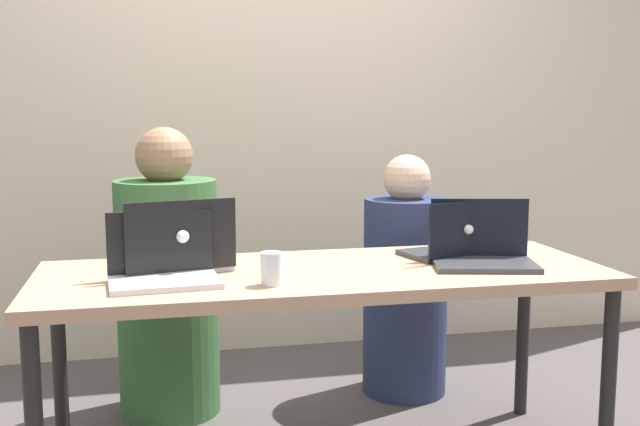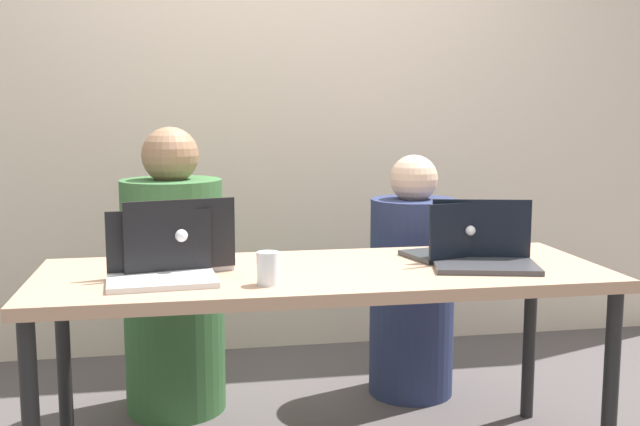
{
  "view_description": "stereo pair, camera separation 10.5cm",
  "coord_description": "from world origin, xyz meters",
  "px_view_note": "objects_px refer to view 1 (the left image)",
  "views": [
    {
      "loc": [
        -0.55,
        -2.38,
        1.23
      ],
      "look_at": [
        0.0,
        0.07,
        0.88
      ],
      "focal_mm": 42.0,
      "sensor_mm": 36.0,
      "label": 1
    },
    {
      "loc": [
        -0.44,
        -2.4,
        1.23
      ],
      "look_at": [
        0.0,
        0.07,
        0.88
      ],
      "focal_mm": 42.0,
      "sensor_mm": 36.0,
      "label": 2
    }
  ],
  "objects_px": {
    "person_on_right": "(405,288)",
    "laptop_back_right": "(454,245)",
    "laptop_front_right": "(483,251)",
    "laptop_back_left": "(176,256)",
    "water_glass_left": "(272,271)",
    "person_on_left": "(168,288)",
    "laptop_front_left": "(163,268)"
  },
  "relations": [
    {
      "from": "laptop_back_right",
      "to": "water_glass_left",
      "type": "relative_size",
      "value": 3.51
    },
    {
      "from": "person_on_right",
      "to": "laptop_back_left",
      "type": "relative_size",
      "value": 2.57
    },
    {
      "from": "laptop_front_right",
      "to": "water_glass_left",
      "type": "height_order",
      "value": "laptop_front_right"
    },
    {
      "from": "laptop_back_left",
      "to": "laptop_back_right",
      "type": "relative_size",
      "value": 1.14
    },
    {
      "from": "laptop_front_left",
      "to": "laptop_back_right",
      "type": "relative_size",
      "value": 0.97
    },
    {
      "from": "laptop_front_left",
      "to": "person_on_right",
      "type": "bearing_deg",
      "value": 29.68
    },
    {
      "from": "laptop_front_left",
      "to": "water_glass_left",
      "type": "height_order",
      "value": "laptop_front_left"
    },
    {
      "from": "person_on_right",
      "to": "laptop_front_left",
      "type": "relative_size",
      "value": 3.01
    },
    {
      "from": "person_on_right",
      "to": "laptop_front_right",
      "type": "relative_size",
      "value": 2.71
    },
    {
      "from": "laptop_back_left",
      "to": "person_on_left",
      "type": "bearing_deg",
      "value": -100.93
    },
    {
      "from": "person_on_right",
      "to": "laptop_front_left",
      "type": "xyz_separation_m",
      "value": [
        -1.03,
        -0.71,
        0.29
      ]
    },
    {
      "from": "person_on_right",
      "to": "laptop_back_right",
      "type": "height_order",
      "value": "person_on_right"
    },
    {
      "from": "person_on_left",
      "to": "laptop_front_right",
      "type": "relative_size",
      "value": 3.03
    },
    {
      "from": "person_on_left",
      "to": "laptop_front_left",
      "type": "bearing_deg",
      "value": 75.6
    },
    {
      "from": "laptop_back_left",
      "to": "water_glass_left",
      "type": "xyz_separation_m",
      "value": [
        0.28,
        -0.26,
        -0.01
      ]
    },
    {
      "from": "laptop_front_right",
      "to": "laptop_front_left",
      "type": "bearing_deg",
      "value": -164.83
    },
    {
      "from": "person_on_right",
      "to": "laptop_front_right",
      "type": "bearing_deg",
      "value": 83.43
    },
    {
      "from": "laptop_front_right",
      "to": "water_glass_left",
      "type": "bearing_deg",
      "value": -156.08
    },
    {
      "from": "person_on_right",
      "to": "laptop_front_right",
      "type": "xyz_separation_m",
      "value": [
        0.04,
        -0.68,
        0.29
      ]
    },
    {
      "from": "laptop_front_right",
      "to": "laptop_front_left",
      "type": "height_order",
      "value": "laptop_front_right"
    },
    {
      "from": "person_on_right",
      "to": "laptop_front_left",
      "type": "bearing_deg",
      "value": 24.66
    },
    {
      "from": "laptop_back_left",
      "to": "person_on_right",
      "type": "bearing_deg",
      "value": -163.56
    },
    {
      "from": "laptop_back_left",
      "to": "laptop_front_right",
      "type": "distance_m",
      "value": 1.04
    },
    {
      "from": "laptop_back_left",
      "to": "water_glass_left",
      "type": "bearing_deg",
      "value": 124.14
    },
    {
      "from": "person_on_right",
      "to": "laptop_back_right",
      "type": "bearing_deg",
      "value": 79.48
    },
    {
      "from": "person_on_right",
      "to": "laptop_front_right",
      "type": "distance_m",
      "value": 0.74
    },
    {
      "from": "person_on_left",
      "to": "laptop_front_left",
      "type": "xyz_separation_m",
      "value": [
        -0.02,
        -0.71,
        0.23
      ]
    },
    {
      "from": "person_on_right",
      "to": "laptop_back_left",
      "type": "height_order",
      "value": "person_on_right"
    },
    {
      "from": "laptop_back_left",
      "to": "water_glass_left",
      "type": "relative_size",
      "value": 4.01
    },
    {
      "from": "laptop_front_left",
      "to": "person_on_left",
      "type": "bearing_deg",
      "value": 83.38
    },
    {
      "from": "laptop_front_left",
      "to": "laptop_back_right",
      "type": "xyz_separation_m",
      "value": [
        1.03,
        0.17,
        -0.0
      ]
    },
    {
      "from": "laptop_back_right",
      "to": "person_on_left",
      "type": "bearing_deg",
      "value": -42.08
    }
  ]
}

